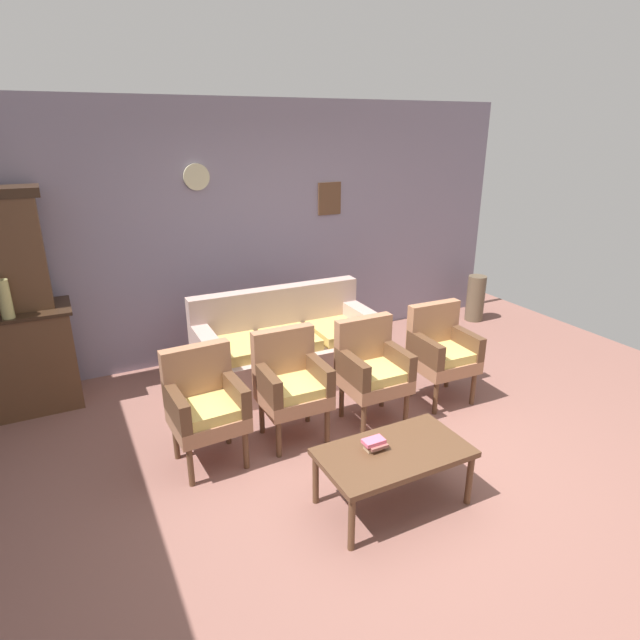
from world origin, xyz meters
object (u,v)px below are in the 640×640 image
object	(u,v)px
vase_on_cabinet	(5,299)
armchair_near_cabinet	(372,367)
armchair_near_couch_end	(441,349)
coffee_table	(394,456)
armchair_by_doorway	(291,381)
armchair_row_middle	(205,402)
book_stack_on_table	(374,444)
side_cabinet	(8,362)
floor_vase_by_wall	(476,298)
floral_couch	(287,350)

from	to	relation	value
vase_on_cabinet	armchair_near_cabinet	world-z (taller)	vase_on_cabinet
armchair_near_couch_end	coffee_table	distance (m)	1.62
armchair_by_doorway	coffee_table	size ratio (longest dim) A/B	0.90
armchair_by_doorway	armchair_near_cabinet	size ratio (longest dim) A/B	1.00
vase_on_cabinet	armchair_row_middle	xyz separation A→B (m)	(1.24, -1.37, -0.59)
armchair_near_cabinet	book_stack_on_table	bearing A→B (deg)	-121.39
coffee_table	book_stack_on_table	xyz separation A→B (m)	(-0.11, 0.07, 0.08)
side_cabinet	floor_vase_by_wall	size ratio (longest dim) A/B	1.93
floral_couch	book_stack_on_table	size ratio (longest dim) A/B	11.88
vase_on_cabinet	coffee_table	distance (m)	3.36
side_cabinet	coffee_table	bearing A→B (deg)	-48.44
side_cabinet	armchair_near_couch_end	xyz separation A→B (m)	(3.55, -1.57, 0.03)
armchair_by_doorway	book_stack_on_table	size ratio (longest dim) A/B	5.94
side_cabinet	floor_vase_by_wall	distance (m)	5.35
armchair_near_cabinet	floor_vase_by_wall	distance (m)	2.98
side_cabinet	armchair_near_cabinet	size ratio (longest dim) A/B	1.28
floral_couch	armchair_row_middle	bearing A→B (deg)	-138.08
armchair_near_cabinet	coffee_table	size ratio (longest dim) A/B	0.90
armchair_by_doorway	book_stack_on_table	xyz separation A→B (m)	(0.15, -1.01, -0.04)
vase_on_cabinet	armchair_near_cabinet	bearing A→B (deg)	-27.87
vase_on_cabinet	coffee_table	bearing A→B (deg)	-47.54
vase_on_cabinet	coffee_table	xyz separation A→B (m)	(2.21, -2.42, -0.72)
floral_couch	armchair_row_middle	size ratio (longest dim) A/B	2.00
armchair_near_cabinet	armchair_row_middle	bearing A→B (deg)	178.07
armchair_by_doorway	armchair_near_couch_end	xyz separation A→B (m)	(1.50, -0.04, 0.00)
armchair_row_middle	floor_vase_by_wall	distance (m)	4.26
coffee_table	vase_on_cabinet	bearing A→B (deg)	132.46
side_cabinet	vase_on_cabinet	distance (m)	0.66
floral_couch	side_cabinet	bearing A→B (deg)	166.78
book_stack_on_table	floor_vase_by_wall	xyz separation A→B (m)	(3.14, 2.44, -0.16)
side_cabinet	book_stack_on_table	bearing A→B (deg)	-49.06
armchair_by_doorway	coffee_table	bearing A→B (deg)	-76.45
side_cabinet	armchair_row_middle	size ratio (longest dim) A/B	1.28
armchair_row_middle	floor_vase_by_wall	xyz separation A→B (m)	(4.00, 1.46, -0.20)
floral_couch	armchair_near_cabinet	xyz separation A→B (m)	(0.34, -1.03, 0.17)
vase_on_cabinet	coffee_table	size ratio (longest dim) A/B	0.33
side_cabinet	armchair_near_cabinet	bearing A→B (deg)	-30.03
armchair_row_middle	coffee_table	bearing A→B (deg)	-47.34
armchair_by_doorway	floor_vase_by_wall	xyz separation A→B (m)	(3.29, 1.43, -0.20)
armchair_near_cabinet	coffee_table	world-z (taller)	armchair_near_cabinet
coffee_table	armchair_by_doorway	bearing A→B (deg)	103.55
armchair_near_cabinet	floor_vase_by_wall	bearing A→B (deg)	30.34
floral_couch	book_stack_on_table	bearing A→B (deg)	-96.78
armchair_near_couch_end	floor_vase_by_wall	world-z (taller)	armchair_near_couch_end
vase_on_cabinet	coffee_table	world-z (taller)	vase_on_cabinet
armchair_near_couch_end	book_stack_on_table	bearing A→B (deg)	-144.29
book_stack_on_table	floor_vase_by_wall	world-z (taller)	floor_vase_by_wall
armchair_row_middle	armchair_by_doorway	size ratio (longest dim) A/B	1.00
armchair_near_couch_end	book_stack_on_table	size ratio (longest dim) A/B	5.94
floral_couch	armchair_near_couch_end	xyz separation A→B (m)	(1.12, -1.00, 0.17)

